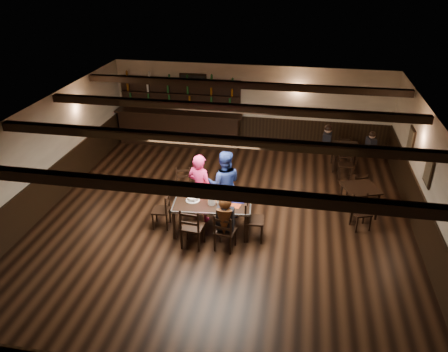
% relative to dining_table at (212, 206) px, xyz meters
% --- Properties ---
extents(ground, '(10.00, 10.00, 0.00)m').
position_rel_dining_table_xyz_m(ground, '(0.18, 0.28, -0.68)').
color(ground, black).
rests_on(ground, ground).
extents(room_shell, '(9.02, 10.02, 2.71)m').
position_rel_dining_table_xyz_m(room_shell, '(0.19, 0.32, 1.06)').
color(room_shell, beige).
rests_on(room_shell, ground).
extents(dining_table, '(1.85, 1.05, 0.75)m').
position_rel_dining_table_xyz_m(dining_table, '(0.00, 0.00, 0.00)').
color(dining_table, black).
rests_on(dining_table, ground).
extents(chair_near_left, '(0.50, 0.48, 1.00)m').
position_rel_dining_table_xyz_m(chair_near_left, '(-0.32, -0.73, -0.10)').
color(chair_near_left, black).
rests_on(chair_near_left, ground).
extents(chair_near_right, '(0.48, 0.46, 0.90)m').
position_rel_dining_table_xyz_m(chair_near_right, '(0.40, -0.70, -0.16)').
color(chair_near_right, black).
rests_on(chair_near_right, ground).
extents(chair_end_left, '(0.42, 0.44, 0.88)m').
position_rel_dining_table_xyz_m(chair_end_left, '(-1.15, -0.02, -0.17)').
color(chair_end_left, black).
rests_on(chair_end_left, ground).
extents(chair_end_right, '(0.45, 0.47, 0.97)m').
position_rel_dining_table_xyz_m(chair_end_right, '(0.90, -0.13, -0.12)').
color(chair_end_right, black).
rests_on(chair_end_right, ground).
extents(chair_far_pushed, '(0.49, 0.47, 0.86)m').
position_rel_dining_table_xyz_m(chair_far_pushed, '(-1.05, 1.36, -0.18)').
color(chair_far_pushed, black).
rests_on(chair_far_pushed, ground).
extents(woman_pink, '(0.72, 0.59, 1.72)m').
position_rel_dining_table_xyz_m(woman_pink, '(-0.39, 0.46, 0.17)').
color(woman_pink, '#F53670').
rests_on(woman_pink, ground).
extents(man_blue, '(0.91, 0.76, 1.70)m').
position_rel_dining_table_xyz_m(man_blue, '(0.13, 0.79, 0.17)').
color(man_blue, navy).
rests_on(man_blue, ground).
extents(seated_person, '(0.36, 0.55, 0.89)m').
position_rel_dining_table_xyz_m(seated_person, '(0.41, -0.64, 0.18)').
color(seated_person, black).
rests_on(seated_person, ground).
extents(cake, '(0.32, 0.32, 0.10)m').
position_rel_dining_table_xyz_m(cake, '(-0.47, 0.04, 0.11)').
color(cake, white).
rests_on(cake, dining_table).
extents(plate_stack_a, '(0.17, 0.17, 0.16)m').
position_rel_dining_table_xyz_m(plate_stack_a, '(-0.00, -0.04, 0.15)').
color(plate_stack_a, white).
rests_on(plate_stack_a, dining_table).
extents(plate_stack_b, '(0.19, 0.19, 0.22)m').
position_rel_dining_table_xyz_m(plate_stack_b, '(0.17, 0.05, 0.18)').
color(plate_stack_b, white).
rests_on(plate_stack_b, dining_table).
extents(tea_light, '(0.05, 0.05, 0.06)m').
position_rel_dining_table_xyz_m(tea_light, '(-0.02, 0.09, 0.09)').
color(tea_light, '#A5A8AD').
rests_on(tea_light, dining_table).
extents(salt_shaker, '(0.03, 0.03, 0.08)m').
position_rel_dining_table_xyz_m(salt_shaker, '(0.31, -0.05, 0.11)').
color(salt_shaker, silver).
rests_on(salt_shaker, dining_table).
extents(pepper_shaker, '(0.03, 0.03, 0.08)m').
position_rel_dining_table_xyz_m(pepper_shaker, '(0.39, -0.09, 0.11)').
color(pepper_shaker, '#A5A8AD').
rests_on(pepper_shaker, dining_table).
extents(drink_glass, '(0.06, 0.06, 0.10)m').
position_rel_dining_table_xyz_m(drink_glass, '(0.30, 0.13, 0.12)').
color(drink_glass, silver).
rests_on(drink_glass, dining_table).
extents(menu_red, '(0.34, 0.27, 0.00)m').
position_rel_dining_table_xyz_m(menu_red, '(0.50, -0.02, 0.07)').
color(menu_red, '#962C10').
rests_on(menu_red, dining_table).
extents(menu_blue, '(0.31, 0.23, 0.00)m').
position_rel_dining_table_xyz_m(menu_blue, '(0.56, 0.19, 0.07)').
color(menu_blue, '#0F134F').
rests_on(menu_blue, dining_table).
extents(bar_counter, '(4.24, 0.70, 2.20)m').
position_rel_dining_table_xyz_m(bar_counter, '(-2.16, 5.00, 0.04)').
color(bar_counter, black).
rests_on(bar_counter, ground).
extents(back_table_a, '(1.01, 1.01, 0.75)m').
position_rel_dining_table_xyz_m(back_table_a, '(3.40, 1.38, -0.04)').
color(back_table_a, black).
rests_on(back_table_a, ground).
extents(back_table_b, '(0.79, 0.79, 0.75)m').
position_rel_dining_table_xyz_m(back_table_b, '(3.20, 3.96, -0.04)').
color(back_table_b, black).
rests_on(back_table_b, ground).
extents(bg_patron_left, '(0.29, 0.42, 0.82)m').
position_rel_dining_table_xyz_m(bg_patron_left, '(2.66, 4.17, 0.19)').
color(bg_patron_left, black).
rests_on(bg_patron_left, ground).
extents(bg_patron_right, '(0.30, 0.38, 0.69)m').
position_rel_dining_table_xyz_m(bg_patron_right, '(3.94, 4.18, 0.13)').
color(bg_patron_right, black).
rests_on(bg_patron_right, ground).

